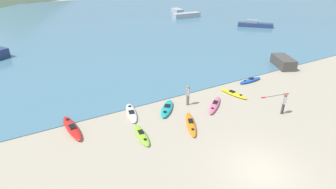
{
  "coord_description": "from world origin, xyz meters",
  "views": [
    {
      "loc": [
        -9.83,
        -7.15,
        10.31
      ],
      "look_at": [
        -0.43,
        9.79,
        0.5
      ],
      "focal_mm": 28.0,
      "sensor_mm": 36.0,
      "label": 1
    }
  ],
  "objects_px": {
    "kayak_on_sand_4": "(72,128)",
    "person_near_waterline": "(188,94)",
    "kayak_on_sand_1": "(131,113)",
    "kayak_on_sand_7": "(215,105)",
    "kayak_on_sand_2": "(191,124)",
    "moored_boat_1": "(186,15)",
    "moored_boat_2": "(255,24)",
    "shoreline_rock": "(283,62)",
    "person_near_foreground": "(284,102)",
    "loose_paddle": "(275,96)",
    "moored_boat_4": "(177,11)",
    "kayak_on_sand_0": "(233,93)",
    "kayak_on_sand_5": "(250,80)",
    "kayak_on_sand_3": "(142,135)",
    "kayak_on_sand_6": "(167,108)"
  },
  "relations": [
    {
      "from": "kayak_on_sand_2",
      "to": "moored_boat_1",
      "type": "distance_m",
      "value": 40.08
    },
    {
      "from": "kayak_on_sand_1",
      "to": "moored_boat_2",
      "type": "distance_m",
      "value": 34.9
    },
    {
      "from": "moored_boat_4",
      "to": "loose_paddle",
      "type": "distance_m",
      "value": 42.36
    },
    {
      "from": "moored_boat_1",
      "to": "kayak_on_sand_5",
      "type": "bearing_deg",
      "value": -111.78
    },
    {
      "from": "person_near_waterline",
      "to": "kayak_on_sand_1",
      "type": "bearing_deg",
      "value": 169.67
    },
    {
      "from": "moored_boat_2",
      "to": "person_near_foreground",
      "type": "bearing_deg",
      "value": -131.7
    },
    {
      "from": "kayak_on_sand_6",
      "to": "shoreline_rock",
      "type": "bearing_deg",
      "value": 7.77
    },
    {
      "from": "kayak_on_sand_5",
      "to": "person_near_waterline",
      "type": "bearing_deg",
      "value": -173.17
    },
    {
      "from": "kayak_on_sand_5",
      "to": "loose_paddle",
      "type": "distance_m",
      "value": 3.27
    },
    {
      "from": "kayak_on_sand_0",
      "to": "kayak_on_sand_4",
      "type": "bearing_deg",
      "value": 174.64
    },
    {
      "from": "person_near_foreground",
      "to": "moored_boat_2",
      "type": "relative_size",
      "value": 0.33
    },
    {
      "from": "person_near_foreground",
      "to": "moored_boat_2",
      "type": "xyz_separation_m",
      "value": [
        20.27,
        22.75,
        -0.49
      ]
    },
    {
      "from": "kayak_on_sand_5",
      "to": "person_near_foreground",
      "type": "xyz_separation_m",
      "value": [
        -2.26,
        -5.57,
        0.82
      ]
    },
    {
      "from": "kayak_on_sand_1",
      "to": "kayak_on_sand_7",
      "type": "height_order",
      "value": "kayak_on_sand_7"
    },
    {
      "from": "kayak_on_sand_5",
      "to": "moored_boat_1",
      "type": "bearing_deg",
      "value": 68.22
    },
    {
      "from": "kayak_on_sand_1",
      "to": "kayak_on_sand_7",
      "type": "distance_m",
      "value": 6.61
    },
    {
      "from": "kayak_on_sand_3",
      "to": "kayak_on_sand_4",
      "type": "xyz_separation_m",
      "value": [
        -3.87,
        3.02,
        0.04
      ]
    },
    {
      "from": "kayak_on_sand_2",
      "to": "kayak_on_sand_1",
      "type": "bearing_deg",
      "value": 131.61
    },
    {
      "from": "kayak_on_sand_0",
      "to": "person_near_foreground",
      "type": "xyz_separation_m",
      "value": [
        1.05,
        -4.25,
        0.85
      ]
    },
    {
      "from": "kayak_on_sand_2",
      "to": "loose_paddle",
      "type": "distance_m",
      "value": 8.94
    },
    {
      "from": "kayak_on_sand_0",
      "to": "kayak_on_sand_1",
      "type": "height_order",
      "value": "kayak_on_sand_1"
    },
    {
      "from": "kayak_on_sand_7",
      "to": "person_near_foreground",
      "type": "height_order",
      "value": "person_near_foreground"
    },
    {
      "from": "moored_boat_2",
      "to": "shoreline_rock",
      "type": "height_order",
      "value": "moored_boat_2"
    },
    {
      "from": "moored_boat_1",
      "to": "shoreline_rock",
      "type": "height_order",
      "value": "shoreline_rock"
    },
    {
      "from": "kayak_on_sand_3",
      "to": "kayak_on_sand_7",
      "type": "distance_m",
      "value": 6.79
    },
    {
      "from": "kayak_on_sand_4",
      "to": "moored_boat_2",
      "type": "height_order",
      "value": "moored_boat_2"
    },
    {
      "from": "kayak_on_sand_2",
      "to": "kayak_on_sand_0",
      "type": "bearing_deg",
      "value": 20.91
    },
    {
      "from": "kayak_on_sand_7",
      "to": "moored_boat_1",
      "type": "height_order",
      "value": "moored_boat_1"
    },
    {
      "from": "kayak_on_sand_4",
      "to": "person_near_waterline",
      "type": "height_order",
      "value": "person_near_waterline"
    },
    {
      "from": "loose_paddle",
      "to": "kayak_on_sand_0",
      "type": "bearing_deg",
      "value": 147.36
    },
    {
      "from": "kayak_on_sand_2",
      "to": "moored_boat_1",
      "type": "height_order",
      "value": "moored_boat_1"
    },
    {
      "from": "person_near_waterline",
      "to": "loose_paddle",
      "type": "xyz_separation_m",
      "value": [
        7.49,
        -2.33,
        -0.98
      ]
    },
    {
      "from": "kayak_on_sand_0",
      "to": "loose_paddle",
      "type": "bearing_deg",
      "value": -32.64
    },
    {
      "from": "kayak_on_sand_1",
      "to": "person_near_foreground",
      "type": "xyz_separation_m",
      "value": [
        10.05,
        -5.47,
        0.84
      ]
    },
    {
      "from": "person_near_foreground",
      "to": "kayak_on_sand_2",
      "type": "bearing_deg",
      "value": 164.06
    },
    {
      "from": "moored_boat_1",
      "to": "person_near_waterline",
      "type": "bearing_deg",
      "value": -122.47
    },
    {
      "from": "kayak_on_sand_3",
      "to": "kayak_on_sand_6",
      "type": "height_order",
      "value": "kayak_on_sand_6"
    },
    {
      "from": "kayak_on_sand_0",
      "to": "kayak_on_sand_3",
      "type": "relative_size",
      "value": 1.04
    },
    {
      "from": "kayak_on_sand_4",
      "to": "loose_paddle",
      "type": "bearing_deg",
      "value": -11.01
    },
    {
      "from": "kayak_on_sand_2",
      "to": "moored_boat_2",
      "type": "bearing_deg",
      "value": 37.32
    },
    {
      "from": "kayak_on_sand_7",
      "to": "moored_boat_4",
      "type": "distance_m",
      "value": 43.66
    },
    {
      "from": "person_near_foreground",
      "to": "moored_boat_1",
      "type": "distance_m",
      "value": 38.69
    },
    {
      "from": "kayak_on_sand_2",
      "to": "person_near_waterline",
      "type": "height_order",
      "value": "person_near_waterline"
    },
    {
      "from": "loose_paddle",
      "to": "kayak_on_sand_4",
      "type": "bearing_deg",
      "value": 168.99
    },
    {
      "from": "kayak_on_sand_3",
      "to": "loose_paddle",
      "type": "relative_size",
      "value": 0.96
    },
    {
      "from": "kayak_on_sand_6",
      "to": "kayak_on_sand_2",
      "type": "bearing_deg",
      "value": -81.14
    },
    {
      "from": "kayak_on_sand_2",
      "to": "moored_boat_1",
      "type": "xyz_separation_m",
      "value": [
        21.34,
        33.92,
        0.4
      ]
    },
    {
      "from": "kayak_on_sand_4",
      "to": "moored_boat_4",
      "type": "bearing_deg",
      "value": 50.49
    },
    {
      "from": "kayak_on_sand_2",
      "to": "moored_boat_4",
      "type": "bearing_deg",
      "value": 60.38
    },
    {
      "from": "person_near_waterline",
      "to": "moored_boat_2",
      "type": "bearing_deg",
      "value": 35.07
    }
  ]
}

